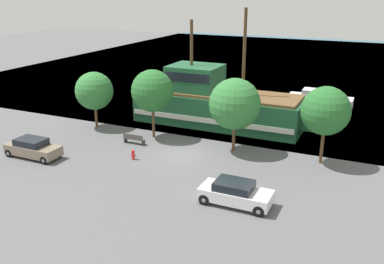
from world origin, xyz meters
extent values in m
plane|color=#5B5B5E|center=(0.00, 0.00, 0.00)|extent=(160.00, 160.00, 0.00)
plane|color=#38667F|center=(0.00, 44.00, 0.00)|extent=(80.00, 80.00, 0.00)
cube|color=#1E5633|center=(-0.47, 8.32, 1.41)|extent=(15.46, 4.83, 2.82)
cube|color=silver|center=(-0.47, 8.32, 0.99)|extent=(15.15, 4.91, 0.45)
cube|color=#1E5633|center=(7.86, 8.32, 1.84)|extent=(1.40, 2.66, 1.98)
cube|color=brown|center=(-0.47, 8.32, 2.95)|extent=(14.84, 4.44, 0.25)
cube|color=#1E5633|center=(-2.79, 8.32, 4.22)|extent=(4.64, 3.86, 2.28)
cube|color=black|center=(-2.79, 8.32, 4.56)|extent=(4.41, 3.92, 0.82)
cylinder|color=#4C331E|center=(1.85, 8.32, 6.81)|extent=(0.28, 0.28, 7.48)
cylinder|color=#4C331E|center=(-3.18, 8.32, 6.25)|extent=(0.28, 0.28, 6.36)
cube|color=silver|center=(7.14, 18.99, 0.51)|extent=(6.72, 2.21, 1.02)
cube|color=silver|center=(6.64, 18.99, 1.37)|extent=(2.69, 1.72, 0.70)
cube|color=black|center=(7.45, 18.99, 1.37)|extent=(0.12, 1.55, 0.56)
cube|color=#B7B2A8|center=(-8.25, 17.74, 0.36)|extent=(6.06, 1.83, 0.72)
cube|color=silver|center=(-8.70, 17.74, 1.04)|extent=(2.42, 1.43, 0.64)
cube|color=black|center=(-7.98, 17.74, 1.04)|extent=(0.12, 1.28, 0.51)
cube|color=#7F705B|center=(-10.11, -5.09, 0.59)|extent=(4.29, 1.71, 0.73)
cube|color=black|center=(-10.24, -5.09, 1.20)|extent=(2.23, 1.54, 0.49)
cylinder|color=black|center=(-8.40, -5.86, 0.31)|extent=(0.61, 0.22, 0.61)
cylinder|color=gray|center=(-8.40, -5.86, 0.31)|extent=(0.23, 0.25, 0.23)
cylinder|color=black|center=(-8.40, -4.33, 0.31)|extent=(0.61, 0.22, 0.61)
cylinder|color=gray|center=(-8.40, -4.33, 0.31)|extent=(0.23, 0.25, 0.23)
cylinder|color=black|center=(-11.83, -5.86, 0.31)|extent=(0.61, 0.22, 0.61)
cylinder|color=gray|center=(-11.83, -5.86, 0.31)|extent=(0.23, 0.25, 0.23)
cylinder|color=black|center=(-11.83, -4.33, 0.31)|extent=(0.61, 0.22, 0.61)
cylinder|color=gray|center=(-11.83, -4.33, 0.31)|extent=(0.23, 0.25, 0.23)
cube|color=white|center=(6.15, -5.78, 0.61)|extent=(4.24, 1.81, 0.71)
cube|color=black|center=(6.02, -5.78, 1.20)|extent=(2.20, 1.63, 0.48)
cylinder|color=black|center=(7.80, -6.59, 0.33)|extent=(0.67, 0.22, 0.67)
cylinder|color=gray|center=(7.80, -6.59, 0.33)|extent=(0.25, 0.25, 0.25)
cylinder|color=black|center=(7.80, -4.96, 0.33)|extent=(0.67, 0.22, 0.67)
cylinder|color=gray|center=(7.80, -4.96, 0.33)|extent=(0.25, 0.25, 0.25)
cylinder|color=black|center=(4.50, -6.59, 0.33)|extent=(0.67, 0.22, 0.67)
cylinder|color=gray|center=(4.50, -6.59, 0.33)|extent=(0.25, 0.25, 0.25)
cylinder|color=black|center=(4.50, -4.96, 0.33)|extent=(0.67, 0.22, 0.67)
cylinder|color=gray|center=(4.50, -4.96, 0.33)|extent=(0.25, 0.25, 0.25)
cylinder|color=red|center=(-3.04, -2.37, 0.28)|extent=(0.22, 0.22, 0.56)
sphere|color=red|center=(-3.04, -2.37, 0.64)|extent=(0.25, 0.25, 0.25)
cylinder|color=red|center=(-3.20, -2.37, 0.31)|extent=(0.10, 0.09, 0.09)
cylinder|color=red|center=(-2.88, -2.37, 0.31)|extent=(0.10, 0.09, 0.09)
cube|color=#4C4742|center=(-4.76, 0.54, 0.42)|extent=(1.82, 0.45, 0.05)
cube|color=#4C4742|center=(-4.76, 0.35, 0.65)|extent=(1.82, 0.06, 0.40)
cube|color=#2D2D2D|center=(-5.61, 0.54, 0.20)|extent=(0.12, 0.36, 0.40)
cube|color=#2D2D2D|center=(-3.91, 0.54, 0.20)|extent=(0.12, 0.36, 0.40)
cylinder|color=brown|center=(-10.29, 2.94, 0.97)|extent=(0.24, 0.24, 1.93)
sphere|color=#337A38|center=(-10.29, 2.94, 3.37)|extent=(3.39, 3.39, 3.39)
cylinder|color=brown|center=(-4.15, 2.68, 1.27)|extent=(0.24, 0.24, 2.54)
sphere|color=#286B2D|center=(-4.15, 2.68, 4.04)|extent=(3.52, 3.52, 3.52)
cylinder|color=brown|center=(3.11, 2.49, 1.04)|extent=(0.24, 0.24, 2.09)
sphere|color=#337A38|center=(3.11, 2.49, 3.76)|extent=(3.94, 3.94, 3.94)
cylinder|color=brown|center=(9.73, 2.78, 1.24)|extent=(0.24, 0.24, 2.47)
sphere|color=#286B2D|center=(9.73, 2.78, 3.94)|extent=(3.47, 3.47, 3.47)
camera|label=1|loc=(13.21, -27.34, 12.22)|focal=40.00mm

